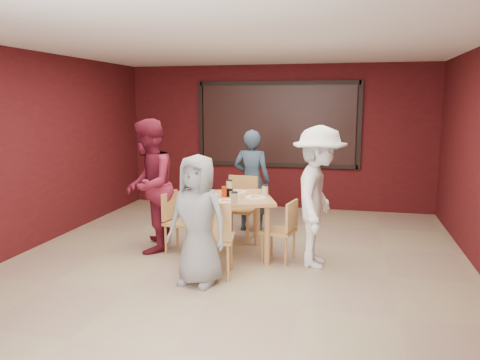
% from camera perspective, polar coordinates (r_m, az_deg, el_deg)
% --- Properties ---
extents(floor, '(7.00, 7.00, 0.00)m').
position_cam_1_polar(floor, '(6.16, -0.63, -10.25)').
color(floor, tan).
rests_on(floor, ground).
extents(window_blinds, '(3.00, 0.02, 1.50)m').
position_cam_1_polar(window_blinds, '(9.20, 4.55, 6.77)').
color(window_blinds, black).
extents(dining_table, '(1.34, 1.34, 0.98)m').
position_cam_1_polar(dining_table, '(6.32, -1.04, -2.97)').
color(dining_table, '#B9854C').
rests_on(dining_table, floor).
extents(chair_front, '(0.52, 0.52, 0.94)m').
position_cam_1_polar(chair_front, '(5.56, -3.28, -6.70)').
color(chair_front, tan).
rests_on(chair_front, floor).
extents(chair_back, '(0.50, 0.50, 0.96)m').
position_cam_1_polar(chair_back, '(7.14, 0.10, -2.94)').
color(chair_back, tan).
rests_on(chair_back, floor).
extents(chair_left, '(0.46, 0.46, 0.84)m').
position_cam_1_polar(chair_left, '(6.63, -7.69, -4.62)').
color(chair_left, tan).
rests_on(chair_left, floor).
extents(chair_right, '(0.47, 0.47, 0.82)m').
position_cam_1_polar(chair_right, '(6.16, 5.35, -5.78)').
color(chair_right, tan).
rests_on(chair_right, floor).
extents(diner_front, '(0.82, 0.62, 1.51)m').
position_cam_1_polar(diner_front, '(5.36, -5.17, -4.90)').
color(diner_front, gray).
rests_on(diner_front, floor).
extents(diner_back, '(0.63, 0.43, 1.65)m').
position_cam_1_polar(diner_back, '(7.54, 1.44, -0.10)').
color(diner_back, '#2C3D4F').
rests_on(diner_back, floor).
extents(diner_left, '(0.88, 1.03, 1.86)m').
position_cam_1_polar(diner_left, '(6.64, -11.07, -0.69)').
color(diner_left, maroon).
rests_on(diner_left, floor).
extents(diner_right, '(0.74, 1.20, 1.80)m').
position_cam_1_polar(diner_right, '(5.98, 9.55, -2.05)').
color(diner_right, white).
rests_on(diner_right, floor).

